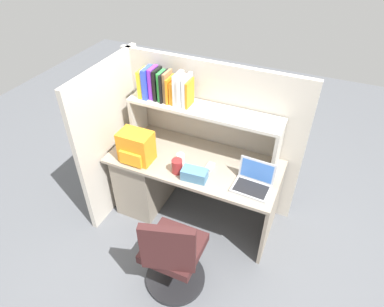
% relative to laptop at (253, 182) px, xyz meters
% --- Properties ---
extents(ground_plane, '(8.00, 8.00, 0.00)m').
position_rel_laptop_xyz_m(ground_plane, '(-0.59, 0.11, -0.78)').
color(ground_plane, '#595B60').
extents(desk, '(1.60, 0.70, 0.73)m').
position_rel_laptop_xyz_m(desk, '(-0.98, 0.11, -0.38)').
color(desk, gray).
rests_on(desk, ground_plane).
extents(cubicle_partition_rear, '(1.84, 0.05, 1.55)m').
position_rel_laptop_xyz_m(cubicle_partition_rear, '(-0.59, 0.49, -0.01)').
color(cubicle_partition_rear, '#BCB5A8').
rests_on(cubicle_partition_rear, ground_plane).
extents(cubicle_partition_left, '(0.05, 1.06, 1.55)m').
position_rel_laptop_xyz_m(cubicle_partition_left, '(-1.44, 0.06, -0.01)').
color(cubicle_partition_left, '#BCB5A8').
rests_on(cubicle_partition_left, ground_plane).
extents(overhead_hutch, '(1.44, 0.28, 0.45)m').
position_rel_laptop_xyz_m(overhead_hutch, '(-0.59, 0.31, 0.30)').
color(overhead_hutch, '#BCB7AC').
rests_on(overhead_hutch, desk).
extents(reference_books_on_shelf, '(0.50, 0.19, 0.29)m').
position_rel_laptop_xyz_m(reference_books_on_shelf, '(-0.96, 0.31, 0.54)').
color(reference_books_on_shelf, yellow).
rests_on(reference_books_on_shelf, overhead_hutch).
extents(laptop, '(0.32, 0.26, 0.22)m').
position_rel_laptop_xyz_m(laptop, '(0.00, 0.00, 0.00)').
color(laptop, '#B7BABF').
rests_on(laptop, desk).
extents(backpack, '(0.30, 0.23, 0.29)m').
position_rel_laptop_xyz_m(backpack, '(-1.08, -0.09, 0.09)').
color(backpack, orange).
rests_on(backpack, desk).
extents(computer_mouse, '(0.06, 0.11, 0.03)m').
position_rel_laptop_xyz_m(computer_mouse, '(-0.42, 0.07, -0.03)').
color(computer_mouse, silver).
rests_on(computer_mouse, desk).
extents(paper_cup, '(0.08, 0.08, 0.10)m').
position_rel_laptop_xyz_m(paper_cup, '(-0.69, 0.03, -0.00)').
color(paper_cup, white).
rests_on(paper_cup, desk).
extents(tissue_box, '(0.23, 0.14, 0.10)m').
position_rel_laptop_xyz_m(tissue_box, '(-0.49, -0.12, -0.00)').
color(tissue_box, teal).
rests_on(tissue_box, desk).
extents(snack_canister, '(0.10, 0.10, 0.13)m').
position_rel_laptop_xyz_m(snack_canister, '(-0.67, -0.10, 0.02)').
color(snack_canister, maroon).
rests_on(snack_canister, desk).
extents(office_chair, '(0.52, 0.54, 0.93)m').
position_rel_laptop_xyz_m(office_chair, '(-0.42, -0.70, -0.39)').
color(office_chair, black).
rests_on(office_chair, ground_plane).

